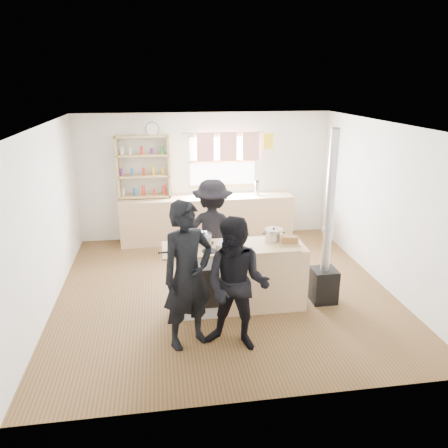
% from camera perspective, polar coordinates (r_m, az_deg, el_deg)
% --- Properties ---
extents(ground, '(5.00, 5.00, 0.01)m').
position_cam_1_polar(ground, '(6.85, -0.03, -8.53)').
color(ground, brown).
rests_on(ground, ground).
extents(back_counter, '(3.40, 0.55, 0.90)m').
position_cam_1_polar(back_counter, '(8.72, -2.20, 0.70)').
color(back_counter, tan).
rests_on(back_counter, ground).
extents(shelving_unit, '(1.00, 0.28, 1.20)m').
position_cam_1_polar(shelving_unit, '(8.53, -10.48, 7.38)').
color(shelving_unit, tan).
rests_on(shelving_unit, back_counter).
extents(thermos, '(0.10, 0.10, 0.27)m').
position_cam_1_polar(thermos, '(8.73, 4.32, 4.68)').
color(thermos, silver).
rests_on(thermos, back_counter).
extents(cooking_island, '(1.97, 0.64, 0.93)m').
position_cam_1_polar(cooking_island, '(6.18, 2.08, -6.82)').
color(cooking_island, silver).
rests_on(cooking_island, ground).
extents(skillet_greens, '(0.34, 0.34, 0.05)m').
position_cam_1_polar(skillet_greens, '(5.76, -5.20, -3.50)').
color(skillet_greens, black).
rests_on(skillet_greens, cooking_island).
extents(roast_tray, '(0.42, 0.36, 0.07)m').
position_cam_1_polar(roast_tray, '(5.89, 0.90, -2.78)').
color(roast_tray, silver).
rests_on(roast_tray, cooking_island).
extents(stockpot_stove, '(0.22, 0.22, 0.18)m').
position_cam_1_polar(stockpot_stove, '(6.00, -2.68, -1.98)').
color(stockpot_stove, silver).
rests_on(stockpot_stove, cooking_island).
extents(stockpot_counter, '(0.26, 0.26, 0.20)m').
position_cam_1_polar(stockpot_counter, '(6.18, 6.49, -1.40)').
color(stockpot_counter, '#B4B4B6').
rests_on(stockpot_counter, cooking_island).
extents(bread_board, '(0.31, 0.24, 0.12)m').
position_cam_1_polar(bread_board, '(6.07, 8.58, -2.22)').
color(bread_board, tan).
rests_on(bread_board, cooking_island).
extents(flue_heater, '(0.35, 0.35, 2.50)m').
position_cam_1_polar(flue_heater, '(6.41, 13.11, -4.57)').
color(flue_heater, black).
rests_on(flue_heater, ground).
extents(person_near_left, '(0.79, 0.68, 1.82)m').
position_cam_1_polar(person_near_left, '(5.17, -4.75, -6.73)').
color(person_near_left, black).
rests_on(person_near_left, ground).
extents(person_near_right, '(0.98, 0.90, 1.64)m').
position_cam_1_polar(person_near_right, '(5.13, 1.68, -8.00)').
color(person_near_right, black).
rests_on(person_near_right, ground).
extents(person_far, '(1.19, 0.87, 1.66)m').
position_cam_1_polar(person_far, '(6.83, -1.48, -0.99)').
color(person_far, black).
rests_on(person_far, ground).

